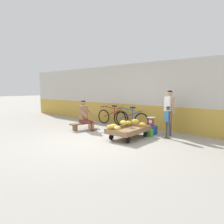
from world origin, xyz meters
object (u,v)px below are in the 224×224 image
vendor_seated (85,115)px  plastic_crate (151,130)px  weighing_scale (151,121)px  shopping_bag (150,133)px  bicycle_near_left (113,117)px  low_bench (84,124)px  bicycle_far_left (130,119)px  customer_child (168,119)px  customer_adult (169,108)px  banana_cart (129,131)px

vendor_seated → plastic_crate: vendor_seated is taller
weighing_scale → vendor_seated: bearing=-156.7°
vendor_seated → shopping_bag: bearing=15.7°
bicycle_near_left → weighing_scale: bearing=-13.2°
plastic_crate → low_bench: bearing=-157.3°
low_bench → plastic_crate: (2.41, 1.01, -0.05)m
bicycle_far_left → vendor_seated: bearing=-125.7°
plastic_crate → bicycle_near_left: size_ratio=0.22×
bicycle_near_left → bicycle_far_left: 0.98m
weighing_scale → customer_child: 0.77m
bicycle_far_left → weighing_scale: bearing=-21.8°
bicycle_near_left → customer_adult: size_ratio=1.09×
banana_cart → customer_adult: 1.61m
low_bench → weighing_scale: bearing=22.7°
vendor_seated → weighing_scale: vendor_seated is taller
weighing_scale → customer_adult: bearing=20.5°
banana_cart → plastic_crate: size_ratio=4.06×
low_bench → customer_child: size_ratio=1.10×
plastic_crate → bicycle_far_left: 1.36m
weighing_scale → plastic_crate: bearing=90.0°
customer_adult → bicycle_far_left: bearing=170.9°
bicycle_near_left → customer_child: (2.94, -0.75, 0.29)m
low_bench → customer_child: bearing=14.1°
plastic_crate → bicycle_near_left: bearing=166.8°
plastic_crate → customer_child: size_ratio=0.35×
bicycle_near_left → customer_child: 3.05m
weighing_scale → shopping_bag: size_ratio=1.25×
banana_cart → vendor_seated: vendor_seated is taller
weighing_scale → shopping_bag: (0.14, -0.31, -0.33)m
customer_adult → shopping_bag: size_ratio=6.38×
vendor_seated → weighing_scale: bearing=23.3°
plastic_crate → customer_child: bearing=-17.4°
low_bench → shopping_bag: size_ratio=4.71×
banana_cart → plastic_crate: banana_cart is taller
vendor_seated → bicycle_near_left: bearing=86.3°
low_bench → vendor_seated: size_ratio=0.99×
low_bench → bicycle_near_left: size_ratio=0.68×
bicycle_near_left → customer_child: bearing=-14.3°
low_bench → customer_child: 3.26m
vendor_seated → shopping_bag: size_ratio=4.75×
low_bench → bicycle_far_left: (1.17, 1.51, 0.15)m
vendor_seated → customer_adult: (2.88, 1.21, 0.38)m
low_bench → bicycle_near_left: bicycle_near_left is taller
banana_cart → plastic_crate: bearing=76.7°
bicycle_far_left → shopping_bag: bearing=-30.3°
bicycle_near_left → customer_child: size_ratio=1.61×
banana_cart → low_bench: (-2.17, -0.01, -0.04)m
low_bench → customer_adult: 3.30m
customer_child → shopping_bag: customer_child is taller
low_bench → shopping_bag: bearing=15.3°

